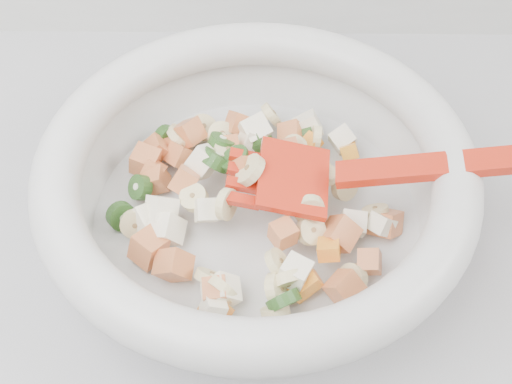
{
  "coord_description": "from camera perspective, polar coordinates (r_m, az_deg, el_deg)",
  "views": [
    {
      "loc": [
        0.06,
        1.08,
        1.39
      ],
      "look_at": [
        0.05,
        1.46,
        0.95
      ],
      "focal_mm": 50.0,
      "sensor_mm": 36.0,
      "label": 1
    }
  ],
  "objects": [
    {
      "name": "mixing_bowl",
      "position": [
        0.58,
        0.04,
        0.49
      ],
      "size": [
        0.46,
        0.35,
        0.12
      ],
      "color": "silver",
      "rests_on": "counter"
    }
  ]
}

